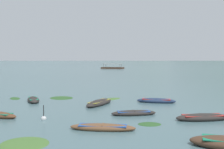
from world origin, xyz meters
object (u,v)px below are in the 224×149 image
Objects in this scene: rowboat_2 at (103,127)px; rowboat_9 at (134,113)px; rowboat_3 at (203,117)px; rowboat_0 at (99,103)px; rowboat_5 at (156,101)px; rowboat_4 at (33,100)px; mooring_buoy at (44,118)px; ferry_0 at (113,68)px.

rowboat_9 is at bearing 58.07° from rowboat_2.
rowboat_3 is (7.24, 2.13, 0.03)m from rowboat_2.
rowboat_0 is 1.07× the size of rowboat_3.
rowboat_5 is 6.36m from rowboat_9.
rowboat_3 is at bearing -31.53° from rowboat_4.
rowboat_2 is at bearing -88.88° from rowboat_0.
rowboat_4 is 3.12× the size of mooring_buoy.
rowboat_5 is (12.60, -1.29, -0.00)m from rowboat_4.
rowboat_4 is at bearing 174.18° from rowboat_5.
rowboat_3 is at bearing -41.31° from rowboat_0.
rowboat_0 is at bearing -170.76° from rowboat_5.
rowboat_4 is 12.67m from rowboat_5.
rowboat_5 is at bearing -90.60° from ferry_0.
rowboat_4 is 1.01× the size of rowboat_9.
mooring_buoy reaches higher than rowboat_2.
rowboat_9 is at bearing 158.23° from rowboat_3.
rowboat_0 reaches higher than rowboat_2.
rowboat_4 reaches higher than rowboat_9.
rowboat_2 is at bearing -120.30° from rowboat_5.
rowboat_0 is at bearing 138.69° from rowboat_3.
ferry_0 reaches higher than rowboat_4.
rowboat_4 is 0.32× the size of ferry_0.
rowboat_0 is at bearing -18.03° from rowboat_4.
rowboat_5 is at bearing 59.70° from rowboat_2.
rowboat_9 is (-4.74, 1.89, -0.03)m from rowboat_3.
rowboat_4 is 8.54m from mooring_buoy.
rowboat_2 is 12.93m from rowboat_4.
rowboat_2 is 1.03× the size of rowboat_5.
rowboat_2 is at bearing -93.65° from ferry_0.
ferry_0 reaches higher than mooring_buoy.
rowboat_0 reaches higher than rowboat_9.
rowboat_0 is 1.21× the size of rowboat_9.
ferry_0 is (6.59, 103.38, 0.30)m from rowboat_2.
rowboat_3 reaches higher than rowboat_5.
rowboat_0 is 1.07× the size of rowboat_5.
mooring_buoy is at bearing -70.83° from rowboat_4.
rowboat_5 is at bearing 34.68° from mooring_buoy.
rowboat_5 is 11.92m from mooring_buoy.
ferry_0 is at bearing 89.40° from rowboat_5.
rowboat_4 is at bearing 148.47° from rowboat_3.
rowboat_4 is (-7.00, 10.87, 0.02)m from rowboat_2.
mooring_buoy is (-4.03, -5.84, -0.08)m from rowboat_0.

